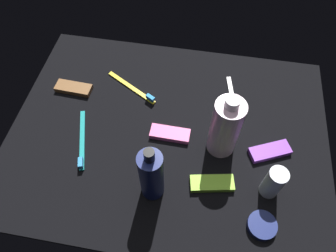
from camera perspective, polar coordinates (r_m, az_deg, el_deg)
name	(u,v)px	position (r cm, az deg, el deg)	size (l,w,h in cm)	color
ground_plane	(168,133)	(82.71, 0.00, -1.35)	(84.00, 64.00, 1.20)	black
lotion_bottle	(151,175)	(67.41, -3.10, -9.06)	(5.37, 5.37, 18.88)	navy
bodywash_bottle	(225,127)	(73.67, 10.55, -0.26)	(7.10, 7.10, 19.49)	silver
deodorant_stick	(273,183)	(74.47, 18.91, -9.86)	(4.33, 4.33, 9.36)	silver
toothbrush_teal	(82,142)	(82.98, -15.64, -2.89)	(6.59, 17.52, 2.10)	teal
toothbrush_yellow	(134,89)	(90.76, -6.28, 6.89)	(16.19, 10.03, 2.10)	yellow
toothbrush_white	(234,104)	(88.78, 12.02, 4.09)	(4.78, 17.88, 2.10)	white
snack_bar_pink	(170,134)	(81.06, 0.37, -1.44)	(10.40, 4.00, 1.50)	#E55999
snack_bar_lime	(212,183)	(75.49, 8.13, -10.45)	(10.40, 4.00, 1.50)	#8CD133
snack_bar_brown	(74,88)	(94.22, -17.04, 6.71)	(10.40, 4.00, 1.50)	brown
snack_bar_purple	(270,151)	(82.61, 18.31, -4.46)	(10.40, 4.00, 1.50)	purple
cream_tin_left	(262,225)	(74.47, 16.97, -17.16)	(6.53, 6.53, 1.62)	navy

